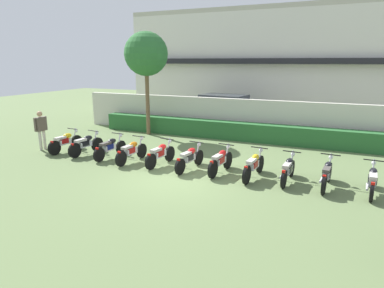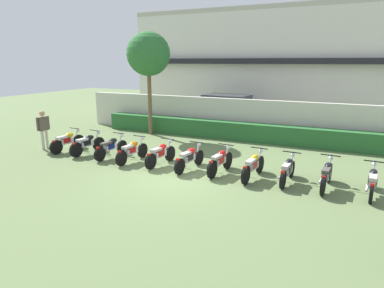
# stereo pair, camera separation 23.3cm
# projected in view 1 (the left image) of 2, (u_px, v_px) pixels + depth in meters

# --- Properties ---
(ground) EXTENTS (60.00, 60.00, 0.00)m
(ground) POSITION_uv_depth(u_px,v_px,m) (175.00, 179.00, 11.31)
(ground) COLOR #607547
(building) EXTENTS (19.40, 6.50, 7.35)m
(building) POSITION_uv_depth(u_px,v_px,m) (271.00, 64.00, 24.37)
(building) COLOR silver
(building) RESTS_ON ground
(compound_wall) EXTENTS (18.43, 0.30, 1.99)m
(compound_wall) POSITION_uv_depth(u_px,v_px,m) (236.00, 118.00, 17.44)
(compound_wall) COLOR beige
(compound_wall) RESTS_ON ground
(hedge_row) EXTENTS (14.75, 0.70, 0.89)m
(hedge_row) POSITION_uv_depth(u_px,v_px,m) (232.00, 131.00, 16.95)
(hedge_row) COLOR #28602D
(hedge_row) RESTS_ON ground
(parked_car) EXTENTS (4.72, 2.60, 1.89)m
(parked_car) POSITION_uv_depth(u_px,v_px,m) (226.00, 110.00, 20.49)
(parked_car) COLOR silver
(parked_car) RESTS_ON ground
(tree_near_inspector) EXTENTS (2.26, 2.26, 5.37)m
(tree_near_inspector) POSITION_uv_depth(u_px,v_px,m) (146.00, 54.00, 17.20)
(tree_near_inspector) COLOR brown
(tree_near_inspector) RESTS_ON ground
(motorcycle_in_row_0) EXTENTS (0.60, 1.85, 0.97)m
(motorcycle_in_row_0) POSITION_uv_depth(u_px,v_px,m) (65.00, 142.00, 14.58)
(motorcycle_in_row_0) COLOR black
(motorcycle_in_row_0) RESTS_ON ground
(motorcycle_in_row_1) EXTENTS (0.60, 1.85, 0.97)m
(motorcycle_in_row_1) POSITION_uv_depth(u_px,v_px,m) (86.00, 144.00, 14.15)
(motorcycle_in_row_1) COLOR black
(motorcycle_in_row_1) RESTS_ON ground
(motorcycle_in_row_2) EXTENTS (0.60, 1.92, 0.95)m
(motorcycle_in_row_2) POSITION_uv_depth(u_px,v_px,m) (110.00, 147.00, 13.68)
(motorcycle_in_row_2) COLOR black
(motorcycle_in_row_2) RESTS_ON ground
(motorcycle_in_row_3) EXTENTS (0.60, 1.93, 0.96)m
(motorcycle_in_row_3) POSITION_uv_depth(u_px,v_px,m) (132.00, 151.00, 13.11)
(motorcycle_in_row_3) COLOR black
(motorcycle_in_row_3) RESTS_ON ground
(motorcycle_in_row_4) EXTENTS (0.60, 1.86, 0.96)m
(motorcycle_in_row_4) POSITION_uv_depth(u_px,v_px,m) (160.00, 154.00, 12.68)
(motorcycle_in_row_4) COLOR black
(motorcycle_in_row_4) RESTS_ON ground
(motorcycle_in_row_5) EXTENTS (0.60, 1.92, 0.95)m
(motorcycle_in_row_5) POSITION_uv_depth(u_px,v_px,m) (190.00, 158.00, 12.18)
(motorcycle_in_row_5) COLOR black
(motorcycle_in_row_5) RESTS_ON ground
(motorcycle_in_row_6) EXTENTS (0.60, 1.86, 0.97)m
(motorcycle_in_row_6) POSITION_uv_depth(u_px,v_px,m) (221.00, 161.00, 11.77)
(motorcycle_in_row_6) COLOR black
(motorcycle_in_row_6) RESTS_ON ground
(motorcycle_in_row_7) EXTENTS (0.60, 1.96, 0.97)m
(motorcycle_in_row_7) POSITION_uv_depth(u_px,v_px,m) (254.00, 165.00, 11.29)
(motorcycle_in_row_7) COLOR black
(motorcycle_in_row_7) RESTS_ON ground
(motorcycle_in_row_8) EXTENTS (0.60, 1.80, 0.94)m
(motorcycle_in_row_8) POSITION_uv_depth(u_px,v_px,m) (288.00, 169.00, 10.91)
(motorcycle_in_row_8) COLOR black
(motorcycle_in_row_8) RESTS_ON ground
(motorcycle_in_row_9) EXTENTS (0.60, 1.94, 0.97)m
(motorcycle_in_row_9) POSITION_uv_depth(u_px,v_px,m) (327.00, 174.00, 10.43)
(motorcycle_in_row_9) COLOR black
(motorcycle_in_row_9) RESTS_ON ground
(motorcycle_in_row_10) EXTENTS (0.60, 1.83, 0.95)m
(motorcycle_in_row_10) POSITION_uv_depth(u_px,v_px,m) (372.00, 180.00, 9.91)
(motorcycle_in_row_10) COLOR black
(motorcycle_in_row_10) RESTS_ON ground
(inspector_person) EXTENTS (0.23, 0.69, 1.74)m
(inspector_person) POSITION_uv_depth(u_px,v_px,m) (41.00, 127.00, 14.80)
(inspector_person) COLOR beige
(inspector_person) RESTS_ON ground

